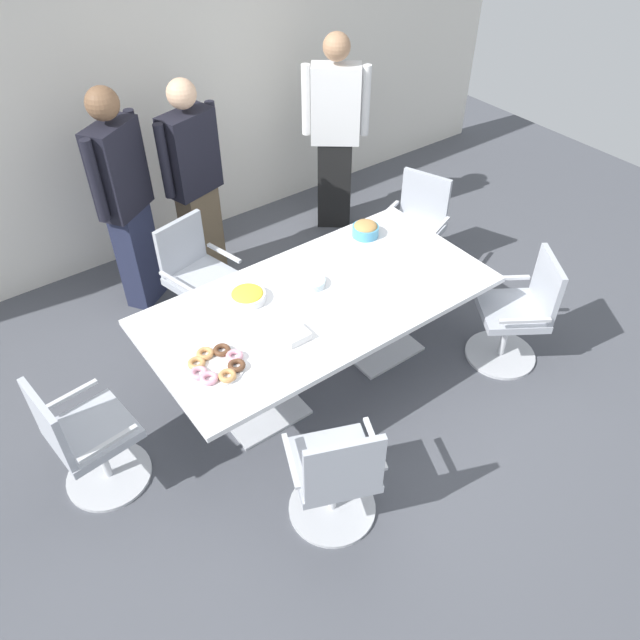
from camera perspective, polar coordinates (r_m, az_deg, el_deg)
name	(u,v)px	position (r m, az deg, el deg)	size (l,w,h in m)	color
ground_plane	(320,375)	(4.73, 0.00, -5.06)	(10.00, 10.00, 0.01)	#4C4F56
back_wall	(152,95)	(5.75, -15.27, 19.42)	(8.00, 0.10, 2.80)	white
conference_table	(320,312)	(4.29, 0.00, 0.75)	(2.40, 1.20, 0.75)	white
office_chair_0	(335,478)	(3.65, 1.44, -14.35)	(0.71, 0.71, 0.91)	silver
office_chair_1	(517,316)	(4.82, 17.74, 0.33)	(0.75, 0.75, 0.91)	silver
office_chair_2	(414,233)	(5.55, 8.67, 7.93)	(0.70, 0.70, 0.91)	silver
office_chair_3	(199,282)	(5.01, -11.11, 3.45)	(0.65, 0.65, 0.91)	silver
office_chair_4	(87,442)	(4.05, -20.73, -10.49)	(0.60, 0.60, 0.91)	silver
person_standing_0	(125,200)	(5.08, -17.56, 10.55)	(0.55, 0.43, 1.85)	#232842
person_standing_1	(195,182)	(5.30, -11.51, 12.41)	(0.61, 0.33, 1.77)	brown
person_standing_2	(335,132)	(5.94, 1.42, 16.97)	(0.53, 0.45, 1.84)	black
snack_bowl_cookies	(366,229)	(4.81, 4.23, 8.38)	(0.20, 0.20, 0.12)	#4C9EC6
snack_bowl_chips_yellow	(247,295)	(4.20, -6.72, 2.27)	(0.25, 0.25, 0.08)	white
donut_platter	(216,365)	(3.76, -9.54, -4.11)	(0.35, 0.35, 0.04)	white
plate_stack	(312,282)	(4.31, -0.76, 3.50)	(0.19, 0.19, 0.05)	white
napkin_pile	(295,335)	(3.90, -2.37, -1.37)	(0.16, 0.16, 0.05)	white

